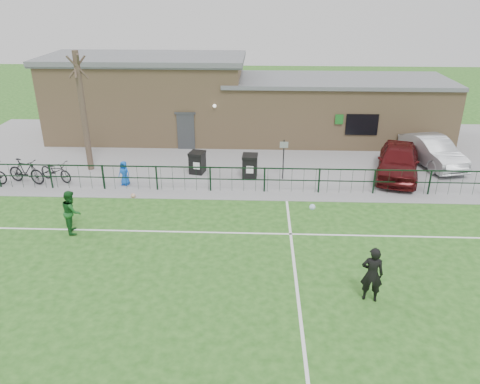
{
  "coord_description": "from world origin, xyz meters",
  "views": [
    {
      "loc": [
        0.71,
        -11.89,
        8.82
      ],
      "look_at": [
        0.0,
        5.0,
        1.3
      ],
      "focal_mm": 35.0,
      "sensor_mm": 36.0,
      "label": 1
    }
  ],
  "objects_px": {
    "car_maroon": "(398,161)",
    "spectator_child": "(124,173)",
    "ball_ground": "(133,196)",
    "bicycle_c": "(56,171)",
    "car_silver": "(432,151)",
    "sign_post": "(283,160)",
    "outfield_player": "(72,211)",
    "wheelie_bin_right": "(250,167)",
    "wheelie_bin_left": "(197,163)",
    "bare_tree": "(83,113)",
    "bicycle_b": "(26,171)"
  },
  "relations": [
    {
      "from": "car_maroon",
      "to": "ball_ground",
      "type": "bearing_deg",
      "value": -149.46
    },
    {
      "from": "wheelie_bin_right",
      "to": "bicycle_c",
      "type": "distance_m",
      "value": 9.48
    },
    {
      "from": "car_maroon",
      "to": "bicycle_b",
      "type": "distance_m",
      "value": 18.13
    },
    {
      "from": "bicycle_c",
      "to": "outfield_player",
      "type": "height_order",
      "value": "outfield_player"
    },
    {
      "from": "bicycle_b",
      "to": "spectator_child",
      "type": "height_order",
      "value": "bicycle_b"
    },
    {
      "from": "wheelie_bin_left",
      "to": "ball_ground",
      "type": "bearing_deg",
      "value": -116.01
    },
    {
      "from": "sign_post",
      "to": "bicycle_c",
      "type": "xyz_separation_m",
      "value": [
        -11.06,
        -0.73,
        -0.49
      ]
    },
    {
      "from": "car_maroon",
      "to": "ball_ground",
      "type": "height_order",
      "value": "car_maroon"
    },
    {
      "from": "car_maroon",
      "to": "bicycle_c",
      "type": "relative_size",
      "value": 2.46
    },
    {
      "from": "outfield_player",
      "to": "car_silver",
      "type": "bearing_deg",
      "value": -84.11
    },
    {
      "from": "car_maroon",
      "to": "bicycle_b",
      "type": "relative_size",
      "value": 2.37
    },
    {
      "from": "bare_tree",
      "to": "wheelie_bin_left",
      "type": "height_order",
      "value": "bare_tree"
    },
    {
      "from": "wheelie_bin_left",
      "to": "car_silver",
      "type": "bearing_deg",
      "value": 20.3
    },
    {
      "from": "wheelie_bin_left",
      "to": "ball_ground",
      "type": "distance_m",
      "value": 4.08
    },
    {
      "from": "wheelie_bin_left",
      "to": "wheelie_bin_right",
      "type": "bearing_deg",
      "value": 2.55
    },
    {
      "from": "spectator_child",
      "to": "outfield_player",
      "type": "distance_m",
      "value": 4.7
    },
    {
      "from": "bicycle_b",
      "to": "outfield_player",
      "type": "height_order",
      "value": "outfield_player"
    },
    {
      "from": "car_maroon",
      "to": "ball_ground",
      "type": "relative_size",
      "value": 21.77
    },
    {
      "from": "spectator_child",
      "to": "sign_post",
      "type": "bearing_deg",
      "value": 25.68
    },
    {
      "from": "outfield_player",
      "to": "wheelie_bin_right",
      "type": "bearing_deg",
      "value": -69.14
    },
    {
      "from": "car_maroon",
      "to": "outfield_player",
      "type": "xyz_separation_m",
      "value": [
        -14.04,
        -6.27,
        0.02
      ]
    },
    {
      "from": "bicycle_c",
      "to": "car_maroon",
      "type": "bearing_deg",
      "value": -61.14
    },
    {
      "from": "bare_tree",
      "to": "bicycle_c",
      "type": "distance_m",
      "value": 3.16
    },
    {
      "from": "sign_post",
      "to": "car_maroon",
      "type": "xyz_separation_m",
      "value": [
        5.7,
        0.55,
        -0.18
      ]
    },
    {
      "from": "ball_ground",
      "to": "bicycle_c",
      "type": "bearing_deg",
      "value": 156.83
    },
    {
      "from": "car_maroon",
      "to": "spectator_child",
      "type": "relative_size",
      "value": 4.04
    },
    {
      "from": "car_silver",
      "to": "ball_ground",
      "type": "bearing_deg",
      "value": -175.9
    },
    {
      "from": "car_maroon",
      "to": "ball_ground",
      "type": "xyz_separation_m",
      "value": [
        -12.53,
        -3.09,
        -0.73
      ]
    },
    {
      "from": "car_maroon",
      "to": "car_silver",
      "type": "height_order",
      "value": "car_maroon"
    },
    {
      "from": "car_silver",
      "to": "ball_ground",
      "type": "height_order",
      "value": "car_silver"
    },
    {
      "from": "spectator_child",
      "to": "ball_ground",
      "type": "bearing_deg",
      "value": -45.02
    },
    {
      "from": "bicycle_c",
      "to": "wheelie_bin_left",
      "type": "bearing_deg",
      "value": -54.06
    },
    {
      "from": "bare_tree",
      "to": "outfield_player",
      "type": "height_order",
      "value": "bare_tree"
    },
    {
      "from": "bicycle_c",
      "to": "ball_ground",
      "type": "distance_m",
      "value": 4.62
    },
    {
      "from": "car_maroon",
      "to": "ball_ground",
      "type": "distance_m",
      "value": 12.92
    },
    {
      "from": "car_maroon",
      "to": "outfield_player",
      "type": "relative_size",
      "value": 2.81
    },
    {
      "from": "wheelie_bin_left",
      "to": "outfield_player",
      "type": "distance_m",
      "value": 7.54
    },
    {
      "from": "bicycle_c",
      "to": "bicycle_b",
      "type": "bearing_deg",
      "value": 129.58
    },
    {
      "from": "bicycle_c",
      "to": "bare_tree",
      "type": "bearing_deg",
      "value": -10.63
    },
    {
      "from": "wheelie_bin_right",
      "to": "sign_post",
      "type": "xyz_separation_m",
      "value": [
        1.63,
        -0.17,
        0.46
      ]
    },
    {
      "from": "spectator_child",
      "to": "outfield_player",
      "type": "relative_size",
      "value": 0.69
    },
    {
      "from": "car_silver",
      "to": "ball_ground",
      "type": "distance_m",
      "value": 15.58
    },
    {
      "from": "wheelie_bin_right",
      "to": "bicycle_c",
      "type": "xyz_separation_m",
      "value": [
        -9.43,
        -0.9,
        -0.02
      ]
    },
    {
      "from": "wheelie_bin_right",
      "to": "spectator_child",
      "type": "distance_m",
      "value": 6.09
    },
    {
      "from": "bicycle_b",
      "to": "bicycle_c",
      "type": "relative_size",
      "value": 1.04
    },
    {
      "from": "wheelie_bin_right",
      "to": "sign_post",
      "type": "height_order",
      "value": "sign_post"
    },
    {
      "from": "bare_tree",
      "to": "ball_ground",
      "type": "distance_m",
      "value": 5.45
    },
    {
      "from": "wheelie_bin_right",
      "to": "ball_ground",
      "type": "distance_m",
      "value": 5.88
    },
    {
      "from": "wheelie_bin_left",
      "to": "outfield_player",
      "type": "bearing_deg",
      "value": -109.98
    },
    {
      "from": "wheelie_bin_left",
      "to": "bicycle_c",
      "type": "height_order",
      "value": "bicycle_c"
    }
  ]
}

